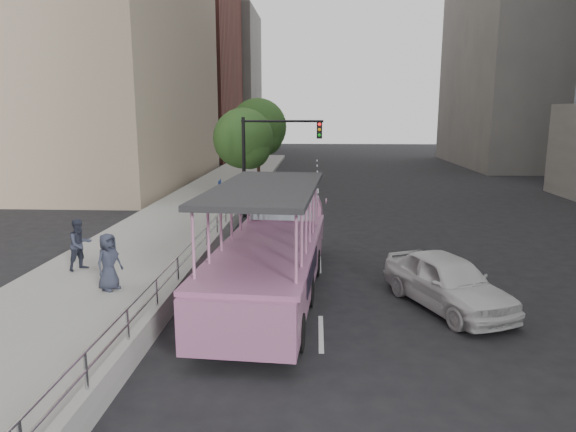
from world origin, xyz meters
name	(u,v)px	position (x,y,z in m)	size (l,w,h in m)	color
ground	(286,303)	(0.00, 0.00, 0.00)	(160.00, 160.00, 0.00)	black
sidewalk	(179,223)	(-5.75, 10.00, 0.15)	(5.50, 80.00, 0.30)	gray
kerb_wall	(194,266)	(-3.12, 2.00, 0.48)	(0.24, 30.00, 0.36)	gray
guardrail	(194,246)	(-3.12, 2.00, 1.14)	(0.07, 22.00, 0.71)	#B3B3B8
duck_boat	(275,250)	(-0.40, 1.09, 1.29)	(3.25, 10.61, 3.47)	black
car	(447,281)	(4.55, -0.03, 0.76)	(1.81, 4.49, 1.53)	silver
pedestrian_mid	(80,244)	(-6.89, 1.97, 1.15)	(0.83, 0.65, 1.71)	#2A2E3E
pedestrian_far	(109,262)	(-5.17, 0.09, 1.15)	(0.83, 0.54, 1.69)	#2A2E3E
parking_sign	(220,212)	(-2.61, 4.13, 1.88)	(0.09, 0.69, 3.04)	black
traffic_signal	(267,151)	(-1.70, 12.50, 3.50)	(4.20, 0.32, 5.20)	black
street_tree_near	(245,141)	(-3.30, 15.93, 3.82)	(3.52, 3.52, 5.72)	#372319
street_tree_far	(259,129)	(-3.10, 21.93, 4.31)	(3.97, 3.97, 6.45)	#372319
midrise_brick	(156,47)	(-18.00, 48.00, 13.00)	(18.00, 16.00, 26.00)	brown
midrise_stone_a	(568,6)	(26.00, 42.00, 16.00)	(20.00, 20.00, 32.00)	gray
midrise_stone_b	(203,82)	(-16.00, 64.00, 10.00)	(16.00, 14.00, 20.00)	gray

